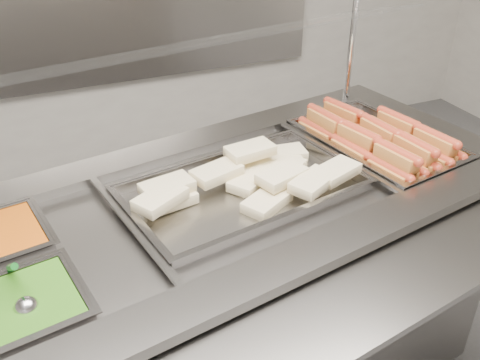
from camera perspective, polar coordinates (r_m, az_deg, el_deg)
name	(u,v)px	position (r m, az deg, el deg)	size (l,w,h in m)	color
steam_counter	(228,304)	(1.95, -1.33, -13.10)	(2.11, 1.21, 0.95)	gray
tray_rail	(344,308)	(1.36, 11.03, -13.24)	(1.92, 0.70, 0.05)	gray
sneeze_guard	(184,51)	(1.68, -6.01, 13.55)	(1.77, 0.61, 0.46)	silver
pan_hotdogs	(376,149)	(2.06, 14.28, 3.18)	(0.45, 0.63, 0.11)	gray
pan_wraps	(243,193)	(1.70, 0.30, -1.39)	(0.78, 0.54, 0.07)	gray
pan_peas	(14,321)	(1.39, -22.94, -13.68)	(0.36, 0.30, 0.11)	gray
hotdogs_in_buns	(379,139)	(2.02, 14.57, 4.20)	(0.41, 0.58, 0.12)	#A85923
tortilla_wraps	(253,176)	(1.72, 1.40, 0.44)	(0.75, 0.38, 0.10)	beige
serving_spoon	(24,300)	(1.36, -22.04, -11.82)	(0.07, 0.19, 0.15)	#B5B5BA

